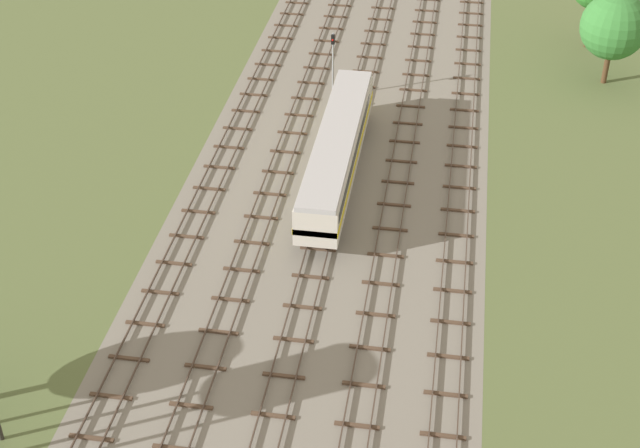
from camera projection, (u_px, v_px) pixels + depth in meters
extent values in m
plane|color=#5B6B3D|center=(326.00, 220.00, 64.19)|extent=(480.00, 480.00, 0.00)
cube|color=gray|center=(326.00, 220.00, 64.19)|extent=(21.91, 176.00, 0.01)
cube|color=#47382D|center=(194.00, 197.00, 66.12)|extent=(0.07, 126.00, 0.15)
cube|color=#47382D|center=(214.00, 199.00, 65.94)|extent=(0.07, 126.00, 0.15)
cube|color=brown|center=(91.00, 438.00, 47.92)|extent=(2.40, 0.22, 0.14)
cube|color=brown|center=(111.00, 396.00, 50.34)|extent=(2.40, 0.22, 0.14)
cube|color=brown|center=(129.00, 358.00, 52.77)|extent=(2.40, 0.22, 0.14)
cube|color=brown|center=(145.00, 324.00, 55.20)|extent=(2.40, 0.22, 0.14)
cube|color=brown|center=(160.00, 292.00, 57.62)|extent=(2.40, 0.22, 0.14)
cube|color=brown|center=(174.00, 263.00, 60.05)|extent=(2.40, 0.22, 0.14)
cube|color=brown|center=(187.00, 236.00, 62.47)|extent=(2.40, 0.22, 0.14)
cube|color=brown|center=(198.00, 212.00, 64.90)|extent=(2.40, 0.22, 0.14)
cube|color=brown|center=(209.00, 189.00, 67.33)|extent=(2.40, 0.22, 0.14)
cube|color=brown|center=(219.00, 167.00, 69.75)|extent=(2.40, 0.22, 0.14)
cube|color=brown|center=(229.00, 147.00, 72.18)|extent=(2.40, 0.22, 0.14)
cube|color=brown|center=(238.00, 129.00, 74.60)|extent=(2.40, 0.22, 0.14)
cube|color=brown|center=(246.00, 111.00, 77.03)|extent=(2.40, 0.22, 0.14)
cube|color=brown|center=(254.00, 95.00, 79.46)|extent=(2.40, 0.22, 0.14)
cube|color=brown|center=(261.00, 79.00, 81.88)|extent=(2.40, 0.22, 0.14)
cube|color=brown|center=(268.00, 65.00, 84.31)|extent=(2.40, 0.22, 0.14)
cube|color=brown|center=(274.00, 51.00, 86.73)|extent=(2.40, 0.22, 0.14)
cube|color=brown|center=(280.00, 38.00, 89.16)|extent=(2.40, 0.22, 0.14)
cube|color=brown|center=(286.00, 26.00, 91.59)|extent=(2.40, 0.22, 0.14)
cube|color=brown|center=(292.00, 14.00, 94.01)|extent=(2.40, 0.22, 0.14)
cube|color=brown|center=(297.00, 3.00, 96.44)|extent=(2.40, 0.22, 0.14)
cube|color=#47382D|center=(255.00, 203.00, 65.55)|extent=(0.07, 126.00, 0.15)
cube|color=#47382D|center=(275.00, 205.00, 65.36)|extent=(0.07, 126.00, 0.15)
cube|color=brown|center=(175.00, 448.00, 47.34)|extent=(2.40, 0.22, 0.14)
cube|color=brown|center=(191.00, 406.00, 49.77)|extent=(2.40, 0.22, 0.14)
cube|color=brown|center=(206.00, 367.00, 52.20)|extent=(2.40, 0.22, 0.14)
cube|color=brown|center=(219.00, 332.00, 54.62)|extent=(2.40, 0.22, 0.14)
cube|color=brown|center=(231.00, 300.00, 57.05)|extent=(2.40, 0.22, 0.14)
cube|color=brown|center=(242.00, 270.00, 59.47)|extent=(2.40, 0.22, 0.14)
cube|color=brown|center=(252.00, 243.00, 61.90)|extent=(2.40, 0.22, 0.14)
cube|color=brown|center=(261.00, 217.00, 64.32)|extent=(2.40, 0.22, 0.14)
cube|color=brown|center=(270.00, 194.00, 66.75)|extent=(2.40, 0.22, 0.14)
cube|color=brown|center=(278.00, 172.00, 69.18)|extent=(2.40, 0.22, 0.14)
cube|color=brown|center=(285.00, 152.00, 71.60)|extent=(2.40, 0.22, 0.14)
cube|color=brown|center=(292.00, 133.00, 74.03)|extent=(2.40, 0.22, 0.14)
cube|color=brown|center=(299.00, 115.00, 76.45)|extent=(2.40, 0.22, 0.14)
cube|color=brown|center=(305.00, 98.00, 78.88)|extent=(2.40, 0.22, 0.14)
cube|color=brown|center=(311.00, 83.00, 81.31)|extent=(2.40, 0.22, 0.14)
cube|color=brown|center=(316.00, 68.00, 83.73)|extent=(2.40, 0.22, 0.14)
cube|color=brown|center=(322.00, 54.00, 86.16)|extent=(2.40, 0.22, 0.14)
cube|color=brown|center=(327.00, 41.00, 88.58)|extent=(2.40, 0.22, 0.14)
cube|color=brown|center=(331.00, 28.00, 91.01)|extent=(2.40, 0.22, 0.14)
cube|color=brown|center=(336.00, 17.00, 93.44)|extent=(2.40, 0.22, 0.14)
cube|color=brown|center=(340.00, 5.00, 95.86)|extent=(2.40, 0.22, 0.14)
cube|color=#47382D|center=(318.00, 208.00, 64.97)|extent=(0.07, 126.00, 0.15)
cube|color=#47382D|center=(338.00, 210.00, 64.79)|extent=(0.07, 126.00, 0.15)
cube|color=brown|center=(273.00, 416.00, 49.19)|extent=(2.40, 0.22, 0.14)
cube|color=brown|center=(284.00, 376.00, 51.62)|extent=(2.40, 0.22, 0.14)
cube|color=brown|center=(293.00, 340.00, 54.05)|extent=(2.40, 0.22, 0.14)
cube|color=brown|center=(302.00, 307.00, 56.47)|extent=(2.40, 0.22, 0.14)
cube|color=brown|center=(311.00, 277.00, 58.90)|extent=(2.40, 0.22, 0.14)
cube|color=brown|center=(318.00, 249.00, 61.32)|extent=(2.40, 0.22, 0.14)
cube|color=brown|center=(325.00, 223.00, 63.75)|extent=(2.40, 0.22, 0.14)
cube|color=brown|center=(331.00, 199.00, 66.18)|extent=(2.40, 0.22, 0.14)
cube|color=brown|center=(337.00, 177.00, 68.60)|extent=(2.40, 0.22, 0.14)
cube|color=brown|center=(343.00, 157.00, 71.03)|extent=(2.40, 0.22, 0.14)
cube|color=brown|center=(348.00, 137.00, 73.45)|extent=(2.40, 0.22, 0.14)
cube|color=brown|center=(353.00, 119.00, 75.88)|extent=(2.40, 0.22, 0.14)
cube|color=brown|center=(358.00, 102.00, 78.30)|extent=(2.40, 0.22, 0.14)
cube|color=brown|center=(362.00, 86.00, 80.73)|extent=(2.40, 0.22, 0.14)
cube|color=brown|center=(366.00, 71.00, 83.16)|extent=(2.40, 0.22, 0.14)
cube|color=brown|center=(370.00, 57.00, 85.58)|extent=(2.40, 0.22, 0.14)
cube|color=brown|center=(373.00, 44.00, 88.01)|extent=(2.40, 0.22, 0.14)
cube|color=brown|center=(377.00, 31.00, 90.43)|extent=(2.40, 0.22, 0.14)
cube|color=brown|center=(380.00, 19.00, 92.86)|extent=(2.40, 0.22, 0.14)
cube|color=brown|center=(383.00, 8.00, 95.29)|extent=(2.40, 0.22, 0.14)
cube|color=#47382D|center=(382.00, 214.00, 64.40)|extent=(0.07, 126.00, 0.15)
cube|color=#47382D|center=(403.00, 216.00, 64.21)|extent=(0.07, 126.00, 0.15)
cube|color=brown|center=(357.00, 425.00, 48.62)|extent=(2.40, 0.22, 0.14)
cube|color=brown|center=(364.00, 385.00, 51.04)|extent=(2.40, 0.22, 0.14)
cube|color=brown|center=(370.00, 348.00, 53.47)|extent=(2.40, 0.22, 0.14)
cube|color=brown|center=(376.00, 315.00, 55.90)|extent=(2.40, 0.22, 0.14)
cube|color=brown|center=(381.00, 284.00, 58.32)|extent=(2.40, 0.22, 0.14)
cube|color=brown|center=(386.00, 255.00, 60.75)|extent=(2.40, 0.22, 0.14)
cube|color=brown|center=(390.00, 229.00, 63.17)|extent=(2.40, 0.22, 0.14)
cube|color=brown|center=(394.00, 205.00, 65.60)|extent=(2.40, 0.22, 0.14)
cube|color=brown|center=(398.00, 182.00, 68.03)|extent=(2.40, 0.22, 0.14)
cube|color=brown|center=(401.00, 161.00, 70.45)|extent=(2.40, 0.22, 0.14)
cube|color=brown|center=(405.00, 142.00, 72.88)|extent=(2.40, 0.22, 0.14)
cube|color=brown|center=(408.00, 123.00, 75.30)|extent=(2.40, 0.22, 0.14)
cube|color=brown|center=(411.00, 106.00, 77.73)|extent=(2.40, 0.22, 0.14)
cube|color=brown|center=(413.00, 90.00, 80.16)|extent=(2.40, 0.22, 0.14)
cube|color=brown|center=(416.00, 75.00, 82.58)|extent=(2.40, 0.22, 0.14)
cube|color=brown|center=(418.00, 61.00, 85.01)|extent=(2.40, 0.22, 0.14)
cube|color=brown|center=(421.00, 47.00, 87.43)|extent=(2.40, 0.22, 0.14)
cube|color=brown|center=(423.00, 34.00, 89.86)|extent=(2.40, 0.22, 0.14)
cube|color=brown|center=(425.00, 22.00, 92.28)|extent=(2.40, 0.22, 0.14)
cube|color=brown|center=(427.00, 11.00, 94.71)|extent=(2.40, 0.22, 0.14)
cube|color=brown|center=(428.00, 0.00, 97.14)|extent=(2.40, 0.22, 0.14)
cube|color=#47382D|center=(447.00, 220.00, 63.82)|extent=(0.07, 126.00, 0.15)
cube|color=#47382D|center=(468.00, 222.00, 63.64)|extent=(0.07, 126.00, 0.15)
cube|color=brown|center=(443.00, 436.00, 48.04)|extent=(2.40, 0.22, 0.14)
cube|color=brown|center=(446.00, 394.00, 50.47)|extent=(2.40, 0.22, 0.14)
cube|color=brown|center=(448.00, 357.00, 52.90)|extent=(2.40, 0.22, 0.14)
cube|color=brown|center=(450.00, 322.00, 55.32)|extent=(2.40, 0.22, 0.14)
cube|color=brown|center=(453.00, 291.00, 57.75)|extent=(2.40, 0.22, 0.14)
cube|color=brown|center=(454.00, 262.00, 60.17)|extent=(2.40, 0.22, 0.14)
cube|color=brown|center=(456.00, 235.00, 62.60)|extent=(2.40, 0.22, 0.14)
cube|color=brown|center=(458.00, 210.00, 65.02)|extent=(2.40, 0.22, 0.14)
cube|color=brown|center=(459.00, 187.00, 67.45)|extent=(2.40, 0.22, 0.14)
cube|color=brown|center=(461.00, 166.00, 69.88)|extent=(2.40, 0.22, 0.14)
cube|color=brown|center=(462.00, 146.00, 72.30)|extent=(2.40, 0.22, 0.14)
cube|color=brown|center=(463.00, 128.00, 74.73)|extent=(2.40, 0.22, 0.14)
cube|color=brown|center=(465.00, 110.00, 77.15)|extent=(2.40, 0.22, 0.14)
cube|color=brown|center=(466.00, 94.00, 79.58)|extent=(2.40, 0.22, 0.14)
cube|color=brown|center=(467.00, 78.00, 82.01)|extent=(2.40, 0.22, 0.14)
cube|color=brown|center=(468.00, 64.00, 84.43)|extent=(2.40, 0.22, 0.14)
cube|color=brown|center=(468.00, 50.00, 86.86)|extent=(2.40, 0.22, 0.14)
cube|color=brown|center=(469.00, 37.00, 89.28)|extent=(2.40, 0.22, 0.14)
cube|color=brown|center=(470.00, 25.00, 91.71)|extent=(2.40, 0.22, 0.14)
cube|color=brown|center=(471.00, 13.00, 94.14)|extent=(2.40, 0.22, 0.14)
cube|color=brown|center=(472.00, 2.00, 96.56)|extent=(2.40, 0.22, 0.14)
cube|color=beige|center=(337.00, 152.00, 67.01)|extent=(2.90, 20.00, 2.60)
cube|color=yellow|center=(337.00, 155.00, 67.16)|extent=(2.96, 20.00, 0.44)
cube|color=black|center=(335.00, 151.00, 65.83)|extent=(2.96, 16.80, 0.70)
cube|color=#B7B7BC|center=(337.00, 134.00, 66.16)|extent=(2.67, 20.00, 0.36)
cube|color=yellow|center=(355.00, 89.00, 75.37)|extent=(2.67, 0.50, 2.34)
cylinder|color=black|center=(339.00, 131.00, 73.02)|extent=(0.13, 0.84, 0.84)
cylinder|color=black|center=(357.00, 132.00, 72.84)|extent=(0.13, 0.84, 0.84)
cylinder|color=black|center=(342.00, 120.00, 74.48)|extent=(0.13, 0.84, 0.84)
cylinder|color=black|center=(360.00, 121.00, 74.29)|extent=(0.13, 0.84, 0.84)
cube|color=black|center=(349.00, 126.00, 73.66)|extent=(1.68, 2.20, 0.24)
cylinder|color=black|center=(309.00, 233.00, 61.70)|extent=(0.13, 0.84, 0.84)
cylinder|color=black|center=(331.00, 235.00, 61.52)|extent=(0.13, 0.84, 0.84)
cylinder|color=black|center=(314.00, 218.00, 63.16)|extent=(0.13, 0.84, 0.84)
cylinder|color=black|center=(335.00, 220.00, 62.97)|extent=(0.13, 0.84, 0.84)
cube|color=black|center=(322.00, 226.00, 62.34)|extent=(1.68, 2.20, 0.24)
cylinder|color=gray|center=(333.00, 65.00, 77.66)|extent=(0.16, 0.16, 5.80)
cube|color=black|center=(333.00, 39.00, 76.14)|extent=(0.28, 0.28, 0.80)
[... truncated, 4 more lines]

